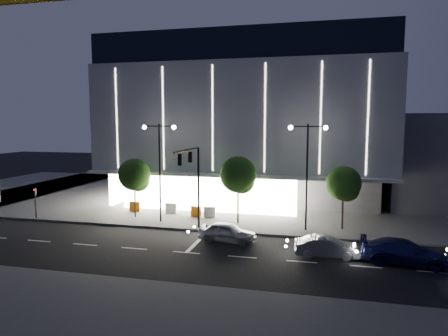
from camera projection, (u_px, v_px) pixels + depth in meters
ground at (167, 244)px, 30.01m from camera, size 160.00×160.00×0.00m
sidewalk_museum at (271, 192)px, 52.05m from camera, size 70.00×40.00×0.15m
sidewalk_near at (174, 333)px, 17.25m from camera, size 70.00×10.00×0.15m
museum at (254, 121)px, 49.83m from camera, size 30.00×25.80×18.00m
traffic_mast at (193, 173)px, 32.43m from camera, size 0.33×5.89×7.07m
street_lamp_west at (160, 158)px, 35.82m from camera, size 3.16×0.36×9.00m
street_lamp_east at (307, 161)px, 32.83m from camera, size 3.16×0.36×9.00m
ped_signal_far at (35, 200)px, 37.59m from camera, size 0.22×0.24×3.00m
tree_left at (135, 177)px, 37.71m from camera, size 3.02×3.02×5.72m
tree_mid at (238, 177)px, 35.38m from camera, size 3.25×3.25×6.15m
tree_right at (344, 185)px, 33.36m from camera, size 2.91×2.91×5.51m
car_lead at (227, 232)px, 30.55m from camera, size 4.61×2.28×1.51m
car_second at (327, 247)px, 27.10m from camera, size 4.40×1.83×1.42m
car_third at (404, 252)px, 25.78m from camera, size 5.65×2.82×1.58m
barrier_a at (135, 206)px, 40.41m from camera, size 1.11×0.29×1.00m
barrier_b at (171, 208)px, 39.59m from camera, size 1.12×0.33×1.00m
barrier_c at (196, 212)px, 38.09m from camera, size 1.12×0.63×1.00m
barrier_d at (209, 212)px, 37.93m from camera, size 1.12×0.39×1.00m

